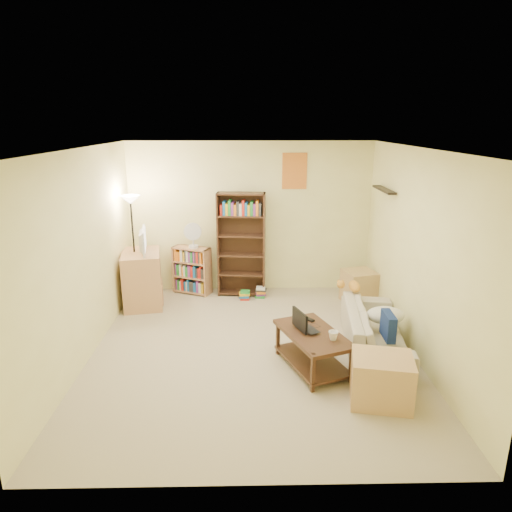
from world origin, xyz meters
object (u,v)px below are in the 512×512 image
side_table (359,287)px  tabby_cat (352,286)px  floor_lamp (132,219)px  desk_fan (193,234)px  mug (333,336)px  end_cabinet (381,380)px  coffee_table (313,345)px  tv_stand (142,279)px  laptop (311,328)px  tall_bookshelf (241,242)px  television (140,241)px  sofa (374,330)px  short_bookshelf (192,270)px

side_table → tabby_cat: bearing=-110.6°
floor_lamp → desk_fan: bearing=26.5°
mug → end_cabinet: (0.41, -0.50, -0.25)m
coffee_table → tv_stand: 3.12m
mug → end_cabinet: bearing=-50.5°
laptop → tall_bookshelf: (-0.84, 2.29, 0.44)m
mug → television: bearing=140.0°
tv_stand → end_cabinet: bearing=-52.3°
tv_stand → desk_fan: 1.07m
coffee_table → mug: bearing=-64.5°
tv_stand → television: size_ratio=1.32×
mug → desk_fan: size_ratio=0.37×
tall_bookshelf → floor_lamp: (-1.65, -0.38, 0.48)m
tabby_cat → coffee_table: 1.39m
television → end_cabinet: 4.11m
coffee_table → tall_bookshelf: tall_bookshelf is taller
mug → tv_stand: (-2.60, 2.18, -0.07)m
tabby_cat → desk_fan: bearing=151.3°
tabby_cat → mug: (-0.51, -1.35, -0.09)m
laptop → tall_bookshelf: tall_bookshelf is taller
sofa → tabby_cat: 0.79m
sofa → laptop: size_ratio=4.34×
tall_bookshelf → short_bookshelf: 0.98m
floor_lamp → mug: bearing=-39.3°
desk_fan → floor_lamp: bearing=-153.5°
tabby_cat → mug: tabby_cat is taller
coffee_table → short_bookshelf: size_ratio=1.44×
tabby_cat → laptop: size_ratio=0.97×
television → side_table: (3.42, 0.02, -0.78)m
tabby_cat → desk_fan: 2.71m
coffee_table → laptop: (-0.02, 0.10, 0.17)m
side_table → sofa: bearing=-96.3°
tabby_cat → side_table: bearing=69.4°
laptop → floor_lamp: bearing=24.9°
coffee_table → floor_lamp: floor_lamp is taller
mug → tv_stand: size_ratio=0.18×
tabby_cat → side_table: (0.32, 0.84, -0.33)m
television → floor_lamp: 0.35m
tv_stand → side_table: bearing=-10.4°
end_cabinet → side_table: bearing=81.4°
sofa → laptop: sofa is taller
laptop → floor_lamp: (-2.48, 1.92, 0.92)m
television → end_cabinet: television is taller
tv_stand → floor_lamp: floor_lamp is taller
tabby_cat → end_cabinet: (-0.09, -1.85, -0.34)m
tall_bookshelf → desk_fan: bearing=-177.7°
short_bookshelf → end_cabinet: short_bookshelf is taller
tabby_cat → floor_lamp: size_ratio=0.24×
short_bookshelf → television: bearing=-121.7°
tv_stand → side_table: tv_stand is taller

